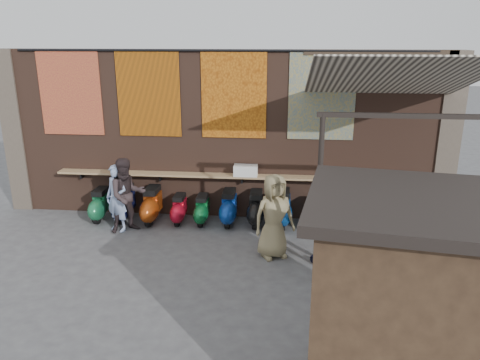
# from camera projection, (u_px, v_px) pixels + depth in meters

# --- Properties ---
(ground) EXTENTS (70.00, 70.00, 0.00)m
(ground) POSITION_uv_depth(u_px,v_px,m) (206.00, 262.00, 9.27)
(ground) COLOR #474749
(ground) RESTS_ON ground
(brick_wall) EXTENTS (10.00, 0.40, 4.00)m
(brick_wall) POSITION_uv_depth(u_px,v_px,m) (223.00, 135.00, 11.24)
(brick_wall) COLOR brown
(brick_wall) RESTS_ON ground
(pier_left) EXTENTS (0.50, 0.50, 4.00)m
(pier_left) POSITION_uv_depth(u_px,v_px,m) (17.00, 131.00, 11.72)
(pier_left) COLOR #4C4238
(pier_left) RESTS_ON ground
(pier_right) EXTENTS (0.50, 0.50, 4.00)m
(pier_right) POSITION_uv_depth(u_px,v_px,m) (446.00, 140.00, 10.76)
(pier_right) COLOR #4C4238
(pier_right) RESTS_ON ground
(eating_counter) EXTENTS (8.00, 0.32, 0.05)m
(eating_counter) POSITION_uv_depth(u_px,v_px,m) (221.00, 176.00, 11.16)
(eating_counter) COLOR #9E7A51
(eating_counter) RESTS_ON brick_wall
(shelf_box) EXTENTS (0.56, 0.28, 0.26)m
(shelf_box) POSITION_uv_depth(u_px,v_px,m) (246.00, 171.00, 11.03)
(shelf_box) COLOR white
(shelf_box) RESTS_ON eating_counter
(tapestry_redgold) EXTENTS (1.50, 0.02, 2.00)m
(tapestry_redgold) POSITION_uv_depth(u_px,v_px,m) (70.00, 93.00, 11.07)
(tapestry_redgold) COLOR maroon
(tapestry_redgold) RESTS_ON brick_wall
(tapestry_sun) EXTENTS (1.50, 0.02, 2.00)m
(tapestry_sun) POSITION_uv_depth(u_px,v_px,m) (149.00, 94.00, 10.89)
(tapestry_sun) COLOR orange
(tapestry_sun) RESTS_ON brick_wall
(tapestry_orange) EXTENTS (1.50, 0.02, 2.00)m
(tapestry_orange) POSITION_uv_depth(u_px,v_px,m) (234.00, 95.00, 10.71)
(tapestry_orange) COLOR #C46D18
(tapestry_orange) RESTS_ON brick_wall
(tapestry_multi) EXTENTS (1.50, 0.02, 2.00)m
(tapestry_multi) POSITION_uv_depth(u_px,v_px,m) (322.00, 96.00, 10.52)
(tapestry_multi) COLOR #27568F
(tapestry_multi) RESTS_ON brick_wall
(hang_rail) EXTENTS (9.50, 0.06, 0.06)m
(hang_rail) POSITION_uv_depth(u_px,v_px,m) (220.00, 50.00, 10.43)
(hang_rail) COLOR black
(hang_rail) RESTS_ON brick_wall
(scooter_stool_0) EXTENTS (0.36, 0.80, 0.76)m
(scooter_stool_0) POSITION_uv_depth(u_px,v_px,m) (100.00, 205.00, 11.31)
(scooter_stool_0) COLOR #1A6A3E
(scooter_stool_0) RESTS_ON ground
(scooter_stool_1) EXTENTS (0.40, 0.88, 0.84)m
(scooter_stool_1) POSITION_uv_depth(u_px,v_px,m) (124.00, 204.00, 11.29)
(scooter_stool_1) COLOR #151B52
(scooter_stool_1) RESTS_ON ground
(scooter_stool_2) EXTENTS (0.40, 0.89, 0.84)m
(scooter_stool_2) POSITION_uv_depth(u_px,v_px,m) (152.00, 205.00, 11.16)
(scooter_stool_2) COLOR #8F350D
(scooter_stool_2) RESTS_ON ground
(scooter_stool_3) EXTENTS (0.32, 0.71, 0.67)m
(scooter_stool_3) POSITION_uv_depth(u_px,v_px,m) (179.00, 209.00, 11.14)
(scooter_stool_3) COLOR #AB0D21
(scooter_stool_3) RESTS_ON ground
(scooter_stool_4) EXTENTS (0.32, 0.72, 0.68)m
(scooter_stool_4) POSITION_uv_depth(u_px,v_px,m) (202.00, 210.00, 11.09)
(scooter_stool_4) COLOR #0C5A29
(scooter_stool_4) RESTS_ON ground
(scooter_stool_5) EXTENTS (0.38, 0.85, 0.80)m
(scooter_stool_5) POSITION_uv_depth(u_px,v_px,m) (229.00, 208.00, 11.06)
(scooter_stool_5) COLOR navy
(scooter_stool_5) RESTS_ON ground
(scooter_stool_6) EXTENTS (0.38, 0.84, 0.80)m
(scooter_stool_6) POSITION_uv_depth(u_px,v_px,m) (256.00, 209.00, 11.01)
(scooter_stool_6) COLOR black
(scooter_stool_6) RESTS_ON ground
(scooter_stool_7) EXTENTS (0.40, 0.89, 0.84)m
(scooter_stool_7) POSITION_uv_depth(u_px,v_px,m) (283.00, 209.00, 10.95)
(scooter_stool_7) COLOR navy
(scooter_stool_7) RESTS_ON ground
(scooter_stool_8) EXTENTS (0.34, 0.75, 0.71)m
(scooter_stool_8) POSITION_uv_depth(u_px,v_px,m) (313.00, 213.00, 10.83)
(scooter_stool_8) COLOR #0E4A17
(scooter_stool_8) RESTS_ON ground
(scooter_stool_9) EXTENTS (0.33, 0.74, 0.70)m
(scooter_stool_9) POSITION_uv_depth(u_px,v_px,m) (342.00, 215.00, 10.77)
(scooter_stool_9) COLOR #9F2D15
(scooter_stool_9) RESTS_ON ground
(diner_left) EXTENTS (0.67, 0.57, 1.56)m
(diner_left) POSITION_uv_depth(u_px,v_px,m) (117.00, 198.00, 10.58)
(diner_left) COLOR #91A7D3
(diner_left) RESTS_ON ground
(diner_right) EXTENTS (1.05, 1.00, 1.72)m
(diner_right) POSITION_uv_depth(u_px,v_px,m) (127.00, 195.00, 10.53)
(diner_right) COLOR #322729
(diner_right) RESTS_ON ground
(shopper_navy) EXTENTS (1.14, 0.66, 1.83)m
(shopper_navy) POSITION_uv_depth(u_px,v_px,m) (325.00, 221.00, 8.95)
(shopper_navy) COLOR black
(shopper_navy) RESTS_ON ground
(shopper_tan) EXTENTS (1.00, 0.87, 1.74)m
(shopper_tan) POSITION_uv_depth(u_px,v_px,m) (274.00, 216.00, 9.29)
(shopper_tan) COLOR #8C7F59
(shopper_tan) RESTS_ON ground
(market_stall) EXTENTS (2.64, 2.13, 2.60)m
(market_stall) POSITION_uv_depth(u_px,v_px,m) (425.00, 320.00, 5.18)
(market_stall) COLOR black
(market_stall) RESTS_ON ground
(stall_roof) EXTENTS (2.96, 2.44, 0.12)m
(stall_roof) POSITION_uv_depth(u_px,v_px,m) (441.00, 205.00, 4.78)
(stall_roof) COLOR black
(stall_roof) RESTS_ON market_stall
(stall_sign) EXTENTS (1.19, 0.22, 0.50)m
(stall_sign) POSITION_uv_depth(u_px,v_px,m) (421.00, 238.00, 5.87)
(stall_sign) COLOR gold
(stall_sign) RESTS_ON market_stall
(stall_shelf) EXTENTS (1.98, 0.39, 0.06)m
(stall_shelf) POSITION_uv_depth(u_px,v_px,m) (413.00, 303.00, 6.14)
(stall_shelf) COLOR #473321
(stall_shelf) RESTS_ON market_stall
(awning_canvas) EXTENTS (3.20, 3.28, 0.97)m
(awning_canvas) POSITION_uv_depth(u_px,v_px,m) (394.00, 78.00, 8.75)
(awning_canvas) COLOR beige
(awning_canvas) RESTS_ON brick_wall
(awning_ledger) EXTENTS (3.30, 0.08, 0.12)m
(awning_ledger) POSITION_uv_depth(u_px,v_px,m) (380.00, 52.00, 10.14)
(awning_ledger) COLOR #33261C
(awning_ledger) RESTS_ON brick_wall
(awning_header) EXTENTS (3.00, 0.08, 0.08)m
(awning_header) POSITION_uv_depth(u_px,v_px,m) (412.00, 116.00, 7.46)
(awning_header) COLOR black
(awning_header) RESTS_ON awning_post_left
(awning_post_left) EXTENTS (0.09, 0.09, 3.10)m
(awning_post_left) POSITION_uv_depth(u_px,v_px,m) (318.00, 203.00, 8.05)
(awning_post_left) COLOR black
(awning_post_left) RESTS_ON ground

